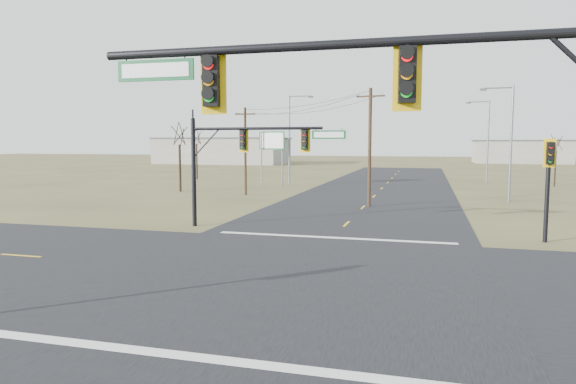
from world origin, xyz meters
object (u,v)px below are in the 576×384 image
(mast_arm_near, at_px, (425,116))
(utility_pole_near, at_px, (370,145))
(streetlight_a, at_px, (509,137))
(streetlight_b, at_px, (486,136))
(bare_tree_d, at_px, (556,143))
(pedestal_signal_ne, at_px, (549,169))
(utility_pole_far, at_px, (245,149))
(streetlight_c, at_px, (291,134))
(bare_tree_b, at_px, (196,136))
(mast_arm_far, at_px, (247,148))
(bare_tree_a, at_px, (179,133))
(highway_sign, at_px, (272,147))

(mast_arm_near, bearing_deg, utility_pole_near, 89.87)
(mast_arm_near, bearing_deg, streetlight_a, 71.22)
(utility_pole_near, distance_m, streetlight_a, 11.93)
(streetlight_b, relative_size, bare_tree_d, 1.65)
(mast_arm_near, distance_m, pedestal_signal_ne, 17.58)
(utility_pole_far, xyz_separation_m, streetlight_c, (1.18, 11.80, 1.48))
(streetlight_b, relative_size, streetlight_c, 0.97)
(bare_tree_b, distance_m, bare_tree_d, 42.33)
(utility_pole_far, distance_m, bare_tree_b, 21.77)
(streetlight_b, bearing_deg, bare_tree_b, 167.26)
(mast_arm_near, xyz_separation_m, utility_pole_near, (-4.07, 28.17, -0.74))
(mast_arm_far, bearing_deg, mast_arm_near, -56.19)
(mast_arm_near, distance_m, streetlight_b, 55.64)
(bare_tree_a, bearing_deg, utility_pole_near, -20.08)
(bare_tree_a, bearing_deg, mast_arm_far, -53.69)
(mast_arm_near, distance_m, bare_tree_b, 58.79)
(mast_arm_far, relative_size, streetlight_c, 0.88)
(streetlight_a, bearing_deg, mast_arm_far, -146.07)
(utility_pole_near, height_order, bare_tree_a, utility_pole_near)
(bare_tree_b, bearing_deg, bare_tree_a, -70.15)
(bare_tree_a, bearing_deg, highway_sign, 51.71)
(utility_pole_near, distance_m, bare_tree_b, 33.88)
(mast_arm_near, relative_size, streetlight_a, 1.14)
(mast_arm_far, distance_m, streetlight_b, 41.89)
(streetlight_c, bearing_deg, streetlight_a, -52.06)
(streetlight_c, relative_size, bare_tree_b, 1.44)
(utility_pole_near, relative_size, bare_tree_b, 1.25)
(bare_tree_b, xyz_separation_m, bare_tree_d, (42.32, -0.33, -0.85))
(mast_arm_far, xyz_separation_m, streetlight_c, (-5.18, 28.95, 1.18))
(mast_arm_far, relative_size, bare_tree_a, 1.23)
(pedestal_signal_ne, bearing_deg, mast_arm_near, -112.70)
(mast_arm_far, relative_size, utility_pole_near, 1.01)
(bare_tree_d, bearing_deg, streetlight_b, 146.78)
(streetlight_a, height_order, streetlight_b, streetlight_b)
(pedestal_signal_ne, distance_m, utility_pole_far, 27.59)
(utility_pole_near, bearing_deg, pedestal_signal_ne, -50.10)
(mast_arm_near, xyz_separation_m, bare_tree_a, (-23.10, 35.12, 0.36))
(mast_arm_far, bearing_deg, utility_pole_near, 68.73)
(mast_arm_far, height_order, streetlight_a, streetlight_a)
(mast_arm_far, distance_m, bare_tree_d, 41.20)
(bare_tree_a, bearing_deg, streetlight_c, 51.30)
(utility_pole_near, xyz_separation_m, utility_pole_far, (-11.81, 5.64, -0.41))
(utility_pole_near, distance_m, streetlight_b, 29.16)
(highway_sign, bearing_deg, bare_tree_b, 162.99)
(mast_arm_near, relative_size, bare_tree_b, 1.51)
(mast_arm_far, height_order, highway_sign, mast_arm_far)
(highway_sign, xyz_separation_m, streetlight_c, (1.68, 1.97, 1.42))
(streetlight_a, bearing_deg, streetlight_c, 137.30)
(pedestal_signal_ne, bearing_deg, utility_pole_far, 137.39)
(streetlight_c, bearing_deg, highway_sign, -153.69)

